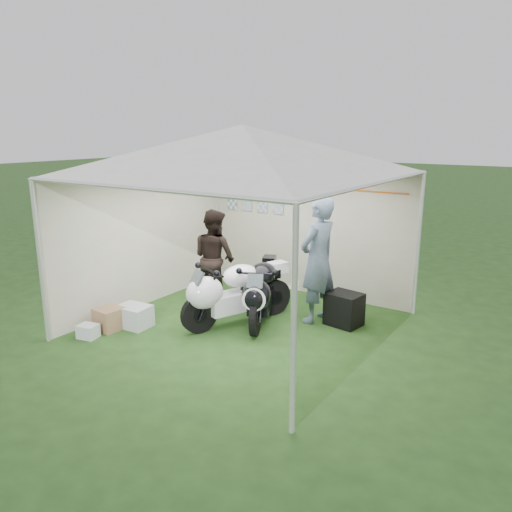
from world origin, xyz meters
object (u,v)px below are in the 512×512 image
Objects in this scene: crate_0 at (134,316)px; crate_1 at (109,319)px; motorcycle_white at (232,291)px; equipment_box at (344,309)px; paddock_stand at (269,295)px; crate_2 at (88,331)px; motorcycle_black at (261,290)px; person_blue_jacket at (318,260)px; person_dark_jacket at (214,258)px; canopy_tent at (244,155)px.

crate_1 reaches higher than crate_0.
motorcycle_white is at bearing 37.17° from crate_0.
crate_1 is (-2.87, -2.13, -0.09)m from equipment_box.
crate_2 is (-1.39, -2.72, -0.06)m from paddock_stand.
crate_0 is 0.36m from crate_1.
motorcycle_black reaches higher than equipment_box.
person_blue_jacket is at bearing -169.73° from equipment_box.
motorcycle_black is at bearing -152.37° from equipment_box.
person_dark_jacket is 1.69m from crate_0.
person_dark_jacket is at bearing -69.69° from person_blue_jacket.
crate_1 is at bearing -129.66° from crate_0.
canopy_tent is at bearing 45.53° from crate_2.
equipment_box is 1.03× the size of crate_0.
person_blue_jacket reaches higher than paddock_stand.
motorcycle_black is at bearing 41.45° from crate_1.
motorcycle_white is 2.18m from crate_2.
canopy_tent reaches higher than motorcycle_black.
crate_1 is at bearing -120.82° from paddock_stand.
paddock_stand is 0.21× the size of person_blue_jacket.
canopy_tent is 11.10× the size of equipment_box.
equipment_box is at bearing -7.54° from paddock_stand.
motorcycle_black is at bearing 66.57° from canopy_tent.
motorcycle_black reaches higher than paddock_stand.
person_blue_jacket is at bearing 45.08° from crate_2.
paddock_stand is 1.15m from person_dark_jacket.
canopy_tent is at bearing -145.08° from equipment_box.
canopy_tent is at bearing 39.97° from motorcycle_white.
crate_1 is (-2.43, -2.05, -0.82)m from person_blue_jacket.
crate_0 is at bearing -39.35° from person_blue_jacket.
motorcycle_white is 1.55m from crate_0.
motorcycle_black is 2.34m from crate_1.
person_dark_jacket is at bearing 165.41° from motorcycle_white.
canopy_tent is 3.38m from crate_2.
crate_1 reaches higher than crate_2.
crate_2 is (-1.61, -1.64, -2.48)m from canopy_tent.
canopy_tent reaches higher than crate_0.
paddock_stand is at bearing -92.79° from person_blue_jacket.
crate_0 is at bearing 71.02° from crate_2.
person_dark_jacket is 2.38m from crate_2.
motorcycle_white is at bearing -87.65° from paddock_stand.
motorcycle_white is 4.49× the size of paddock_stand.
equipment_box reaches higher than crate_1.
canopy_tent is 3.05× the size of motorcycle_white.
paddock_stand is 1.50m from equipment_box.
person_dark_jacket is 4.47× the size of crate_1.
paddock_stand is 2.35m from crate_0.
crate_2 is at bearing -110.60° from motorcycle_white.
canopy_tent reaches higher than person_dark_jacket.
motorcycle_black reaches higher than crate_0.
canopy_tent is 21.05× the size of crate_2.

